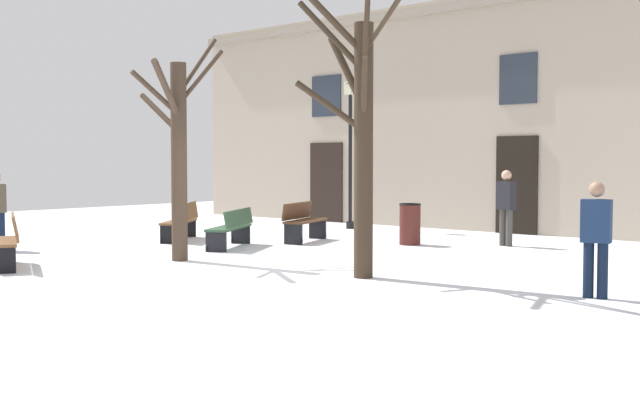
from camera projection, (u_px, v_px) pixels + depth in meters
ground_plane at (246, 273)px, 12.69m from camera, size 36.20×36.20×0.00m
building_facade at (515, 110)px, 19.80m from camera, size 22.63×0.60×6.20m
tree_left_of_center at (360, 131)px, 12.09m from camera, size 2.18×1.34×4.78m
tree_foreground at (178, 150)px, 14.24m from camera, size 1.72×2.22×4.25m
streetlamp at (350, 138)px, 21.10m from camera, size 0.30×0.30×4.08m
litter_bin at (410, 224)px, 17.08m from camera, size 0.49×0.49×0.91m
bench_back_to_back_right at (304, 221)px, 17.79m from camera, size 0.97×1.64×0.90m
bench_near_lamp at (231, 228)px, 16.50m from camera, size 1.32×1.83×0.83m
bench_near_center_tree at (7, 240)px, 13.36m from camera, size 1.68×1.17×0.93m
bench_facing_shops at (181, 221)px, 18.08m from camera, size 1.43×1.69×0.88m
person_by_shop_door at (596, 235)px, 10.33m from camera, size 0.42×0.29×1.56m
person_strolling at (506, 204)px, 16.79m from camera, size 0.42×0.30×1.65m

